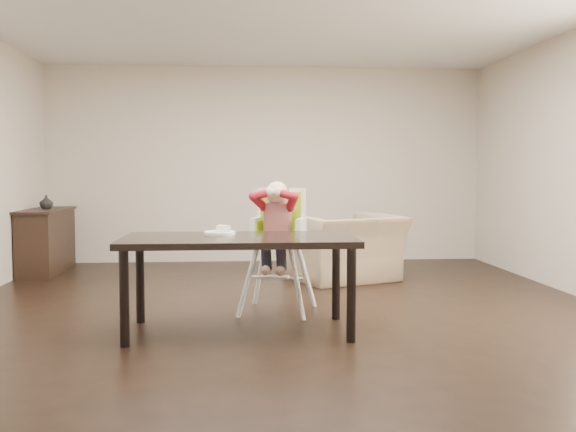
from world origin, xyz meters
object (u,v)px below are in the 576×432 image
object	(u,v)px
dining_table	(239,247)
high_chair	(278,220)
sideboard	(46,240)
armchair	(345,236)

from	to	relation	value
dining_table	high_chair	bearing A→B (deg)	64.20
dining_table	sideboard	size ratio (longest dim) A/B	1.43
sideboard	armchair	bearing A→B (deg)	-13.65
high_chair	sideboard	bearing A→B (deg)	154.24
high_chair	sideboard	distance (m)	3.70
dining_table	high_chair	size ratio (longest dim) A/B	1.54
armchair	high_chair	bearing A→B (deg)	38.81
high_chair	sideboard	xyz separation A→B (m)	(-2.74, 2.45, -0.43)
high_chair	armchair	world-z (taller)	high_chair
high_chair	armchair	xyz separation A→B (m)	(0.87, 1.57, -0.31)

